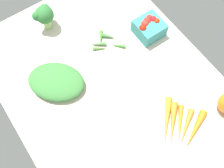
{
  "coord_description": "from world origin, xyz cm",
  "views": [
    {
      "loc": [
        -33.04,
        22.91,
        94.94
      ],
      "look_at": [
        0.0,
        0.0,
        4.0
      ],
      "focal_mm": 42.36,
      "sensor_mm": 36.0,
      "label": 1
    }
  ],
  "objects_px": {
    "carrot_bunch": "(180,124)",
    "berry_basket": "(149,27)",
    "leafy_greens_clump": "(56,82)",
    "broccoli_head": "(44,15)",
    "okra_pile": "(105,42)"
  },
  "relations": [
    {
      "from": "broccoli_head",
      "to": "berry_basket",
      "type": "relative_size",
      "value": 1.06
    },
    {
      "from": "leafy_greens_clump",
      "to": "okra_pile",
      "type": "height_order",
      "value": "leafy_greens_clump"
    },
    {
      "from": "carrot_bunch",
      "to": "berry_basket",
      "type": "bearing_deg",
      "value": -21.99
    },
    {
      "from": "okra_pile",
      "to": "berry_basket",
      "type": "bearing_deg",
      "value": -109.09
    },
    {
      "from": "berry_basket",
      "to": "leafy_greens_clump",
      "type": "bearing_deg",
      "value": 88.76
    },
    {
      "from": "carrot_bunch",
      "to": "leafy_greens_clump",
      "type": "xyz_separation_m",
      "value": [
        0.39,
        0.28,
        0.01
      ]
    },
    {
      "from": "leafy_greens_clump",
      "to": "berry_basket",
      "type": "xyz_separation_m",
      "value": [
        -0.01,
        -0.43,
        0.01
      ]
    },
    {
      "from": "leafy_greens_clump",
      "to": "okra_pile",
      "type": "bearing_deg",
      "value": -78.39
    },
    {
      "from": "broccoli_head",
      "to": "berry_basket",
      "type": "height_order",
      "value": "broccoli_head"
    },
    {
      "from": "leafy_greens_clump",
      "to": "okra_pile",
      "type": "relative_size",
      "value": 1.66
    },
    {
      "from": "carrot_bunch",
      "to": "leafy_greens_clump",
      "type": "relative_size",
      "value": 0.97
    },
    {
      "from": "okra_pile",
      "to": "broccoli_head",
      "type": "bearing_deg",
      "value": 36.05
    },
    {
      "from": "carrot_bunch",
      "to": "leafy_greens_clump",
      "type": "distance_m",
      "value": 0.48
    },
    {
      "from": "carrot_bunch",
      "to": "berry_basket",
      "type": "relative_size",
      "value": 1.94
    },
    {
      "from": "leafy_greens_clump",
      "to": "berry_basket",
      "type": "bearing_deg",
      "value": -91.24
    }
  ]
}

